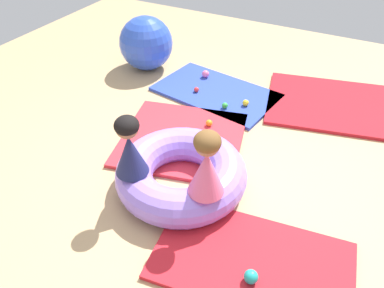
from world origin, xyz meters
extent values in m
plane|color=tan|center=(0.00, 0.00, 0.00)|extent=(8.00, 8.00, 0.00)
cube|color=#B21923|center=(0.84, 1.88, 0.02)|extent=(1.78, 1.48, 0.04)
cube|color=red|center=(-0.43, 0.48, 0.02)|extent=(1.44, 1.41, 0.04)
cube|color=red|center=(0.71, -0.55, 0.02)|extent=(1.50, 0.98, 0.04)
cube|color=#2D47B7|center=(-0.51, 1.48, 0.02)|extent=(1.55, 1.07, 0.04)
torus|color=#9975EA|center=(-0.11, -0.11, 0.16)|extent=(1.13, 1.13, 0.32)
cone|color=navy|center=(-0.39, -0.41, 0.49)|extent=(0.29, 0.29, 0.35)
sphere|color=#936647|center=(-0.39, -0.41, 0.75)|extent=(0.17, 0.17, 0.17)
ellipsoid|color=black|center=(-0.39, -0.41, 0.77)|extent=(0.19, 0.19, 0.15)
cone|color=#E5608E|center=(0.23, -0.33, 0.50)|extent=(0.39, 0.39, 0.36)
sphere|color=#936647|center=(0.23, -0.33, 0.77)|extent=(0.18, 0.18, 0.18)
ellipsoid|color=brown|center=(0.23, -0.33, 0.79)|extent=(0.20, 0.20, 0.16)
sphere|color=yellow|center=(-0.07, 1.34, 0.08)|extent=(0.07, 0.07, 0.07)
sphere|color=red|center=(-0.71, 1.36, 0.07)|extent=(0.06, 0.06, 0.06)
sphere|color=orange|center=(-0.27, 0.79, 0.08)|extent=(0.07, 0.07, 0.07)
sphere|color=pink|center=(-0.77, 1.74, 0.09)|extent=(0.09, 0.09, 0.09)
sphere|color=blue|center=(-0.46, 0.07, 0.09)|extent=(0.09, 0.09, 0.09)
sphere|color=green|center=(-0.26, 1.18, 0.07)|extent=(0.07, 0.07, 0.07)
sphere|color=teal|center=(0.76, -0.72, 0.09)|extent=(0.10, 0.10, 0.10)
sphere|color=blue|center=(-1.62, 1.69, 0.35)|extent=(0.70, 0.70, 0.70)
camera|label=1|loc=(1.07, -2.16, 2.36)|focal=35.14mm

